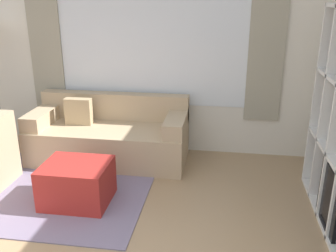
% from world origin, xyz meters
% --- Properties ---
extents(wall_back, '(5.82, 0.11, 2.70)m').
position_xyz_m(wall_back, '(0.00, 3.16, 1.36)').
color(wall_back, silver).
rests_on(wall_back, ground_plane).
extents(area_rug, '(2.28, 1.77, 0.01)m').
position_xyz_m(area_rug, '(-0.96, 1.77, 0.01)').
color(area_rug, slate).
rests_on(area_rug, ground_plane).
extents(couch_main, '(1.98, 0.85, 0.81)m').
position_xyz_m(couch_main, '(-0.49, 2.69, 0.31)').
color(couch_main, tan).
rests_on(couch_main, ground_plane).
extents(ottoman, '(0.67, 0.56, 0.44)m').
position_xyz_m(ottoman, '(-0.50, 1.59, 0.22)').
color(ottoman, '#A82823').
rests_on(ottoman, ground_plane).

